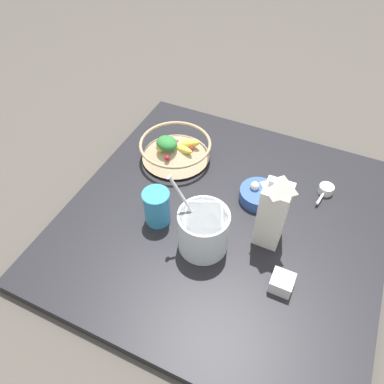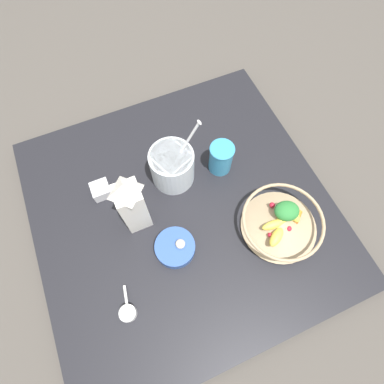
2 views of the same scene
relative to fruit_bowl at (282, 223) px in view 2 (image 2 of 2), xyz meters
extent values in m
plane|color=#4C4742|center=(0.17, 0.25, -0.08)|extent=(6.00, 6.00, 0.00)
cube|color=black|center=(0.17, 0.25, -0.06)|extent=(0.91, 0.91, 0.03)
cylinder|color=tan|center=(0.00, 0.00, -0.04)|extent=(0.13, 0.13, 0.01)
cone|color=tan|center=(0.00, 0.00, -0.01)|extent=(0.23, 0.23, 0.05)
torus|color=tan|center=(0.00, 0.00, 0.02)|extent=(0.24, 0.24, 0.01)
ellipsoid|color=#EFD64C|center=(0.00, 0.03, 0.01)|extent=(0.03, 0.08, 0.03)
ellipsoid|color=#EFD64C|center=(0.01, -0.04, 0.01)|extent=(0.07, 0.04, 0.03)
ellipsoid|color=#EFD64C|center=(0.01, -0.01, 0.01)|extent=(0.06, 0.08, 0.03)
ellipsoid|color=#EFD64C|center=(-0.03, 0.04, 0.01)|extent=(0.06, 0.07, 0.03)
cylinder|color=orange|center=(0.00, 0.01, 0.00)|extent=(0.04, 0.03, 0.01)
cylinder|color=orange|center=(0.00, -0.05, 0.01)|extent=(0.04, 0.04, 0.02)
sphere|color=red|center=(-0.02, 0.05, 0.00)|extent=(0.01, 0.01, 0.01)
sphere|color=red|center=(0.00, -0.04, 0.00)|extent=(0.01, 0.01, 0.01)
sphere|color=red|center=(-0.03, -0.01, 0.01)|extent=(0.02, 0.02, 0.02)
sphere|color=red|center=(0.06, 0.00, 0.01)|extent=(0.02, 0.02, 0.02)
sphere|color=red|center=(0.01, -0.05, 0.01)|extent=(0.02, 0.02, 0.02)
ellipsoid|color=#2D7F38|center=(0.02, -0.02, 0.03)|extent=(0.08, 0.09, 0.04)
cube|color=silver|center=(0.19, 0.39, 0.06)|extent=(0.07, 0.07, 0.21)
pyramid|color=silver|center=(0.19, 0.39, 0.18)|extent=(0.07, 0.07, 0.04)
cylinder|color=white|center=(0.19, 0.37, 0.18)|extent=(0.02, 0.01, 0.02)
cylinder|color=silver|center=(0.29, 0.23, 0.02)|extent=(0.14, 0.14, 0.13)
cylinder|color=white|center=(0.29, 0.23, 0.08)|extent=(0.13, 0.13, 0.02)
cylinder|color=silver|center=(0.29, 0.19, 0.11)|extent=(0.01, 0.10, 0.17)
ellipsoid|color=silver|center=(0.30, 0.14, 0.19)|extent=(0.02, 0.01, 0.01)
cylinder|color=#3893C6|center=(0.26, 0.07, 0.01)|extent=(0.07, 0.07, 0.11)
torus|color=#3893C6|center=(0.26, 0.07, 0.07)|extent=(0.08, 0.08, 0.01)
cube|color=silver|center=(0.33, 0.46, -0.02)|extent=(0.06, 0.06, 0.04)
cube|color=brown|center=(0.33, 0.46, -0.03)|extent=(0.05, 0.05, 0.03)
cylinder|color=white|center=(-0.05, 0.50, -0.03)|extent=(0.05, 0.05, 0.03)
cylinder|color=white|center=(-0.01, 0.49, -0.03)|extent=(0.05, 0.02, 0.01)
cylinder|color=#3356A3|center=(0.06, 0.32, -0.02)|extent=(0.12, 0.12, 0.04)
sphere|color=silver|center=(0.06, 0.30, 0.01)|extent=(0.03, 0.03, 0.03)
camera|label=1|loc=(0.85, 0.45, 0.83)|focal=35.00mm
camera|label=2|loc=(-0.15, 0.36, 0.84)|focal=28.00mm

